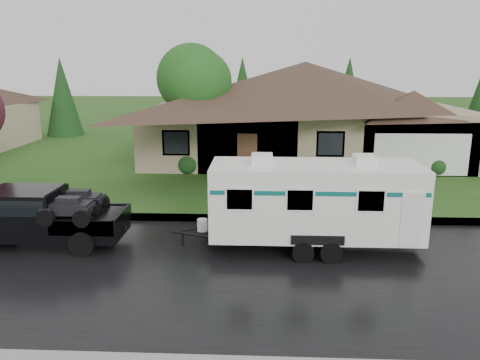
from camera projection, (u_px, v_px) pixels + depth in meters
The scene contains 9 objects.
ground at pixel (277, 244), 15.03m from camera, with size 140.00×140.00×0.00m, color #264F18.
road at pixel (279, 270), 13.09m from camera, with size 140.00×8.00×0.01m, color black.
curb at pixel (275, 219), 17.20m from camera, with size 140.00×0.50×0.15m, color gray.
lawn at pixel (270, 154), 29.56m from camera, with size 140.00×26.00×0.15m, color #264F18.
house_main at pixel (310, 99), 27.48m from camera, with size 19.44×10.80×6.90m.
tree_left_green at pixel (195, 87), 23.21m from camera, with size 3.81×3.81×6.31m.
shrub_row at pixel (311, 164), 23.81m from camera, with size 13.60×1.00×1.00m.
pickup_truck at pixel (35, 215), 14.80m from camera, with size 5.40×2.05×1.80m.
travel_trailer at pixel (315, 200), 14.26m from camera, with size 6.66×2.34×2.99m.
Camera 1 is at (-0.56, -14.13, 5.62)m, focal length 35.00 mm.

